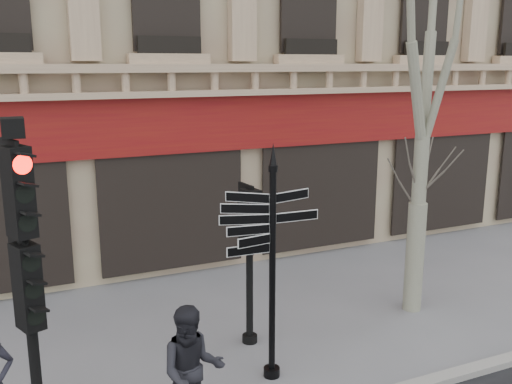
% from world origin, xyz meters
% --- Properties ---
extents(ground, '(80.00, 80.00, 0.00)m').
position_xyz_m(ground, '(0.00, 0.00, 0.00)').
color(ground, slate).
rests_on(ground, ground).
extents(fingerpost, '(1.91, 1.91, 3.81)m').
position_xyz_m(fingerpost, '(0.16, -0.11, 2.56)').
color(fingerpost, black).
rests_on(fingerpost, ground).
extents(traffic_signal_main, '(0.57, 0.50, 4.35)m').
position_xyz_m(traffic_signal_main, '(-3.37, -0.53, 2.75)').
color(traffic_signal_main, black).
rests_on(traffic_signal_main, ground).
extents(traffic_signal_secondary, '(0.52, 0.40, 2.86)m').
position_xyz_m(traffic_signal_secondary, '(0.30, 1.09, 1.99)').
color(traffic_signal_secondary, black).
rests_on(traffic_signal_secondary, ground).
extents(pedestrian_b, '(1.02, 0.87, 1.84)m').
position_xyz_m(pedestrian_b, '(-1.44, -0.96, 0.92)').
color(pedestrian_b, black).
rests_on(pedestrian_b, ground).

